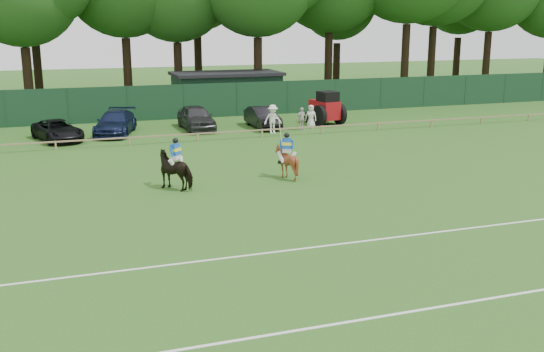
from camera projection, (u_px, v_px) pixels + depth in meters
name	position (u px, v px, depth m)	size (l,w,h in m)	color
ground	(287.00, 239.00, 20.85)	(160.00, 160.00, 0.00)	#1E4C14
horse_dark	(176.00, 170.00, 26.95)	(0.88, 1.92, 1.62)	black
horse_chestnut	(287.00, 162.00, 28.72)	(1.21, 1.36, 1.50)	maroon
suv_black	(58.00, 130.00, 37.71)	(2.04, 4.43, 1.23)	black
sedan_navy	(115.00, 123.00, 39.77)	(2.04, 5.02, 1.46)	#131C3C
hatch_grey	(196.00, 117.00, 41.57)	(1.87, 4.64, 1.58)	#313133
estate_black	(263.00, 117.00, 42.30)	(1.44, 4.14, 1.37)	black
spectator_left	(273.00, 119.00, 40.11)	(1.17, 0.67, 1.81)	silver
spectator_mid	(301.00, 119.00, 41.31)	(0.88, 0.37, 1.50)	beige
spectator_right	(311.00, 116.00, 42.13)	(0.75, 0.49, 1.54)	white
rider_dark	(176.00, 153.00, 26.77)	(0.78, 0.74, 1.41)	silver
rider_chestnut	(287.00, 147.00, 28.54)	(0.89, 0.79, 2.05)	silver
pitch_lines	(331.00, 279.00, 17.63)	(60.00, 5.10, 0.01)	silver
pitch_rail	(181.00, 135.00, 37.27)	(62.10, 0.10, 0.50)	#997F5B
perimeter_fence	(156.00, 103.00, 45.34)	(92.08, 0.08, 2.50)	#14351E
utility_shed	(227.00, 91.00, 49.92)	(8.40, 4.40, 3.04)	#14331E
tree_row	(166.00, 105.00, 53.62)	(96.00, 12.00, 21.00)	#26561C
tractor	(326.00, 109.00, 43.58)	(2.19, 2.94, 2.27)	maroon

